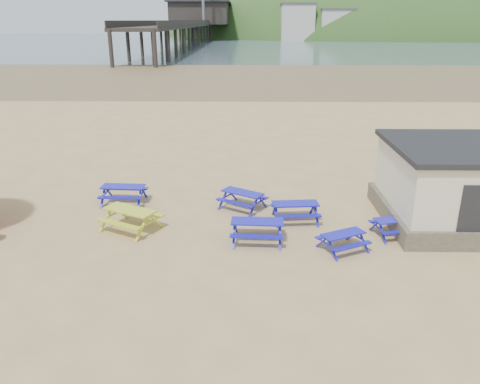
{
  "coord_description": "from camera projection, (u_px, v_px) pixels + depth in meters",
  "views": [
    {
      "loc": [
        1.35,
        -16.29,
        7.55
      ],
      "look_at": [
        1.05,
        1.5,
        1.0
      ],
      "focal_mm": 35.0,
      "sensor_mm": 36.0,
      "label": 1
    }
  ],
  "objects": [
    {
      "name": "picnic_table_blue_f",
      "position": [
        395.0,
        227.0,
        17.34
      ],
      "size": [
        1.83,
        1.6,
        0.67
      ],
      "rotation": [
        0.0,
        0.0,
        0.22
      ],
      "color": "#1106B2",
      "rests_on": "ground"
    },
    {
      "name": "ground",
      "position": [
        212.0,
        230.0,
        17.92
      ],
      "size": [
        400.0,
        400.0,
        0.0
      ],
      "primitive_type": "plane",
      "color": "tan",
      "rests_on": "ground"
    },
    {
      "name": "picnic_table_blue_c",
      "position": [
        295.0,
        212.0,
        18.6
      ],
      "size": [
        1.94,
        1.62,
        0.76
      ],
      "rotation": [
        0.0,
        0.0,
        0.09
      ],
      "color": "#1106B2",
      "rests_on": "ground"
    },
    {
      "name": "picnic_table_blue_e",
      "position": [
        343.0,
        242.0,
        16.24
      ],
      "size": [
        1.93,
        1.79,
        0.64
      ],
      "rotation": [
        0.0,
        0.0,
        0.46
      ],
      "color": "#1106B2",
      "rests_on": "ground"
    },
    {
      "name": "picnic_table_blue_b",
      "position": [
        242.0,
        200.0,
        19.84
      ],
      "size": [
        2.27,
        2.16,
        0.75
      ],
      "rotation": [
        0.0,
        0.0,
        -0.56
      ],
      "color": "#1106B2",
      "rests_on": "ground"
    },
    {
      "name": "wet_sand",
      "position": [
        239.0,
        74.0,
        69.52
      ],
      "size": [
        400.0,
        400.0,
        0.0
      ],
      "primitive_type": "plane",
      "color": "olive",
      "rests_on": "ground"
    },
    {
      "name": "pier",
      "position": [
        199.0,
        26.0,
        183.54
      ],
      "size": [
        24.0,
        220.0,
        39.29
      ],
      "color": "black",
      "rests_on": "ground"
    },
    {
      "name": "picnic_table_blue_a",
      "position": [
        124.0,
        194.0,
        20.45
      ],
      "size": [
        1.93,
        1.59,
        0.78
      ],
      "rotation": [
        0.0,
        0.0,
        -0.05
      ],
      "color": "#1106B2",
      "rests_on": "ground"
    },
    {
      "name": "sea",
      "position": [
        245.0,
        41.0,
        177.41
      ],
      "size": [
        400.0,
        400.0,
        0.0
      ],
      "primitive_type": "plane",
      "color": "#495C69",
      "rests_on": "ground"
    },
    {
      "name": "picnic_table_yellow",
      "position": [
        131.0,
        219.0,
        17.79
      ],
      "size": [
        2.53,
        2.37,
        0.84
      ],
      "rotation": [
        0.0,
        0.0,
        -0.48
      ],
      "color": "#BAD023",
      "rests_on": "ground"
    },
    {
      "name": "picnic_table_blue_d",
      "position": [
        257.0,
        231.0,
        16.9
      ],
      "size": [
        1.95,
        1.6,
        0.79
      ],
      "rotation": [
        0.0,
        0.0,
        -0.05
      ],
      "color": "#1106B2",
      "rests_on": "ground"
    },
    {
      "name": "headland_town",
      "position": [
        424.0,
        57.0,
        235.37
      ],
      "size": [
        264.0,
        144.0,
        108.0
      ],
      "color": "#2D4C1E",
      "rests_on": "ground"
    }
  ]
}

